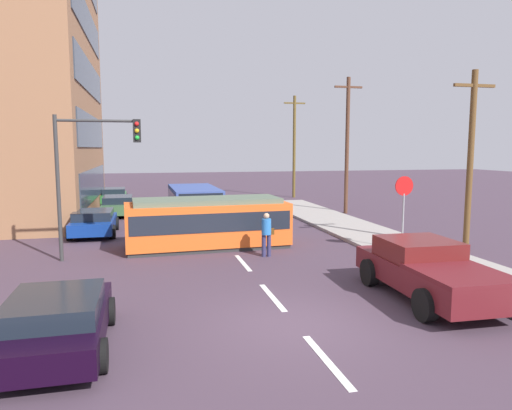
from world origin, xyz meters
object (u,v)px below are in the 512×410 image
object	(u,v)px
utility_pole_mid	(347,143)
utility_pole_far	(294,145)
pickup_truck_parked	(428,270)
parked_sedan_furthest	(114,196)
traffic_light_mast	(91,159)
stop_sign	(404,197)
parked_sedan_near	(57,321)
parked_sedan_mid	(94,222)
parked_sedan_far	(118,205)
streetcar_tram	(207,222)
city_bus	(194,202)
utility_pole_near	(470,157)
pedestrian_crossing	(267,232)

from	to	relation	value
utility_pole_mid	utility_pole_far	distance (m)	9.97
pickup_truck_parked	parked_sedan_furthest	xyz separation A→B (m)	(-9.73, 24.67, -0.18)
pickup_truck_parked	traffic_light_mast	xyz separation A→B (m)	(-9.33, 6.87, 2.90)
utility_pole_mid	stop_sign	bearing A→B (deg)	-102.87
parked_sedan_near	parked_sedan_mid	world-z (taller)	same
parked_sedan_far	utility_pole_far	xyz separation A→B (m)	(13.76, 7.50, 3.74)
parked_sedan_furthest	utility_pole_far	bearing A→B (deg)	6.06
parked_sedan_furthest	traffic_light_mast	size ratio (longest dim) A/B	0.79
streetcar_tram	parked_sedan_near	size ratio (longest dim) A/B	1.65
city_bus	parked_sedan_mid	bearing A→B (deg)	-146.72
city_bus	traffic_light_mast	world-z (taller)	traffic_light_mast
streetcar_tram	utility_pole_near	bearing A→B (deg)	-16.56
city_bus	utility_pole_far	bearing A→B (deg)	48.95
pickup_truck_parked	stop_sign	size ratio (longest dim) A/B	1.75
parked_sedan_near	parked_sedan_furthest	world-z (taller)	same
pedestrian_crossing	utility_pole_far	bearing A→B (deg)	69.38
parked_sedan_furthest	utility_pole_mid	xyz separation A→B (m)	(14.60, -8.44, 3.78)
parked_sedan_furthest	utility_pole_near	world-z (taller)	utility_pole_near
parked_sedan_near	utility_pole_near	bearing A→B (deg)	23.80
parked_sedan_mid	utility_pole_far	xyz separation A→B (m)	(14.51, 14.15, 3.75)
pedestrian_crossing	parked_sedan_furthest	xyz separation A→B (m)	(-6.72, 18.82, -0.32)
parked_sedan_mid	stop_sign	world-z (taller)	stop_sign
stop_sign	traffic_light_mast	size ratio (longest dim) A/B	0.55
city_bus	pedestrian_crossing	size ratio (longest dim) A/B	3.50
city_bus	parked_sedan_mid	world-z (taller)	city_bus
parked_sedan_furthest	stop_sign	world-z (taller)	stop_sign
streetcar_tram	pickup_truck_parked	xyz separation A→B (m)	(4.98, -8.09, -0.26)
streetcar_tram	city_bus	distance (m)	7.30
parked_sedan_far	utility_pole_mid	distance (m)	14.70
parked_sedan_far	utility_pole_far	distance (m)	16.11
parked_sedan_mid	parked_sedan_near	bearing A→B (deg)	-87.33
pickup_truck_parked	parked_sedan_near	distance (m)	9.33
streetcar_tram	utility_pole_near	size ratio (longest dim) A/B	0.95
city_bus	parked_sedan_near	bearing A→B (deg)	-105.04
streetcar_tram	pickup_truck_parked	distance (m)	9.50
parked_sedan_near	parked_sedan_far	bearing A→B (deg)	89.64
pedestrian_crossing	parked_sedan_near	size ratio (longest dim) A/B	0.41
utility_pole_mid	parked_sedan_furthest	bearing A→B (deg)	149.97
streetcar_tram	traffic_light_mast	xyz separation A→B (m)	(-4.35, -1.22, 2.64)
parked_sedan_far	pickup_truck_parked	bearing A→B (deg)	-64.00
utility_pole_far	stop_sign	bearing A→B (deg)	-96.20
streetcar_tram	utility_pole_far	bearing A→B (deg)	62.04
streetcar_tram	stop_sign	xyz separation A→B (m)	(7.34, -2.79, 1.13)
stop_sign	utility_pole_mid	world-z (taller)	utility_pole_mid
pickup_truck_parked	utility_pole_mid	xyz separation A→B (m)	(4.87, 16.23, 3.60)
streetcar_tram	parked_sedan_furthest	xyz separation A→B (m)	(-4.76, 16.59, -0.44)
utility_pole_far	traffic_light_mast	bearing A→B (deg)	-125.85
pedestrian_crossing	parked_sedan_near	distance (m)	9.45
parked_sedan_far	utility_pole_mid	bearing A→B (deg)	-10.00
parked_sedan_mid	parked_sedan_furthest	distance (m)	12.63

